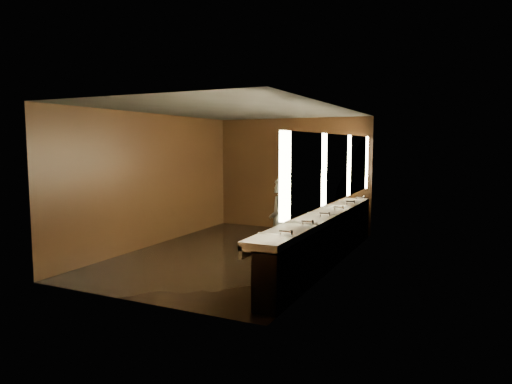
# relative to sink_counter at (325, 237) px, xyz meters

# --- Properties ---
(floor) EXTENTS (6.00, 6.00, 0.00)m
(floor) POSITION_rel_sink_counter_xyz_m (-1.79, -0.00, -0.50)
(floor) COLOR black
(floor) RESTS_ON ground
(ceiling) EXTENTS (4.00, 6.00, 0.02)m
(ceiling) POSITION_rel_sink_counter_xyz_m (-1.79, -0.00, 2.30)
(ceiling) COLOR #2D2D2B
(ceiling) RESTS_ON wall_back
(wall_back) EXTENTS (4.00, 0.02, 2.80)m
(wall_back) POSITION_rel_sink_counter_xyz_m (-1.79, 3.00, 0.90)
(wall_back) COLOR black
(wall_back) RESTS_ON floor
(wall_front) EXTENTS (4.00, 0.02, 2.80)m
(wall_front) POSITION_rel_sink_counter_xyz_m (-1.79, -3.00, 0.90)
(wall_front) COLOR black
(wall_front) RESTS_ON floor
(wall_left) EXTENTS (0.02, 6.00, 2.80)m
(wall_left) POSITION_rel_sink_counter_xyz_m (-3.79, -0.00, 0.90)
(wall_left) COLOR black
(wall_left) RESTS_ON floor
(wall_right) EXTENTS (0.02, 6.00, 2.80)m
(wall_right) POSITION_rel_sink_counter_xyz_m (0.21, -0.00, 0.90)
(wall_right) COLOR black
(wall_right) RESTS_ON floor
(sink_counter) EXTENTS (0.55, 5.40, 1.01)m
(sink_counter) POSITION_rel_sink_counter_xyz_m (0.00, 0.00, 0.00)
(sink_counter) COLOR black
(sink_counter) RESTS_ON floor
(mirror_band) EXTENTS (0.06, 5.03, 1.15)m
(mirror_band) POSITION_rel_sink_counter_xyz_m (0.19, -0.00, 1.25)
(mirror_band) COLOR #FDECB7
(mirror_band) RESTS_ON wall_right
(person) EXTENTS (0.53, 0.65, 1.56)m
(person) POSITION_rel_sink_counter_xyz_m (-0.73, -0.38, 0.28)
(person) COLOR #7DA5BA
(person) RESTS_ON floor
(trash_bin) EXTENTS (0.36, 0.36, 0.52)m
(trash_bin) POSITION_rel_sink_counter_xyz_m (-0.22, -1.31, -0.24)
(trash_bin) COLOR black
(trash_bin) RESTS_ON floor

